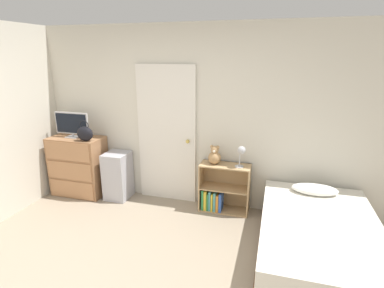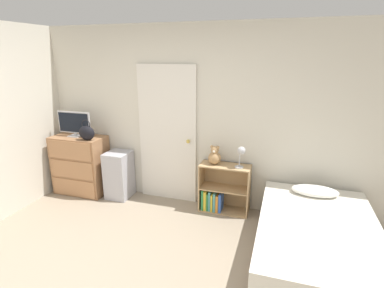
% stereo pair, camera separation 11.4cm
% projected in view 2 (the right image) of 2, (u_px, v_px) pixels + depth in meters
% --- Properties ---
extents(wall_back, '(10.00, 0.06, 2.55)m').
position_uv_depth(wall_back, '(184.00, 117.00, 4.28)').
color(wall_back, beige).
rests_on(wall_back, ground_plane).
extents(door_closed, '(0.88, 0.09, 2.01)m').
position_uv_depth(door_closed, '(167.00, 135.00, 4.38)').
color(door_closed, silver).
rests_on(door_closed, ground_plane).
extents(dresser, '(0.82, 0.45, 0.92)m').
position_uv_depth(dresser, '(81.00, 165.00, 4.74)').
color(dresser, '#996B47').
rests_on(dresser, ground_plane).
extents(tv, '(0.56, 0.16, 0.38)m').
position_uv_depth(tv, '(74.00, 124.00, 4.57)').
color(tv, '#B7B7BC').
rests_on(tv, dresser).
extents(handbag, '(0.25, 0.14, 0.31)m').
position_uv_depth(handbag, '(87.00, 133.00, 4.39)').
color(handbag, black).
rests_on(handbag, dresser).
extents(storage_bin, '(0.35, 0.38, 0.72)m').
position_uv_depth(storage_bin, '(119.00, 175.00, 4.61)').
color(storage_bin, '#ADADB7').
rests_on(storage_bin, ground_plane).
extents(bookshelf, '(0.69, 0.29, 0.69)m').
position_uv_depth(bookshelf, '(220.00, 192.00, 4.22)').
color(bookshelf, tan).
rests_on(bookshelf, ground_plane).
extents(teddy_bear, '(0.18, 0.18, 0.27)m').
position_uv_depth(teddy_bear, '(215.00, 156.00, 4.09)').
color(teddy_bear, tan).
rests_on(teddy_bear, bookshelf).
extents(desk_lamp, '(0.13, 0.13, 0.30)m').
position_uv_depth(desk_lamp, '(241.00, 153.00, 3.92)').
color(desk_lamp, '#B2B2B7').
rests_on(desk_lamp, bookshelf).
extents(bed, '(1.23, 1.93, 0.59)m').
position_uv_depth(bed, '(316.00, 243.00, 3.14)').
color(bed, brown).
rests_on(bed, ground_plane).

